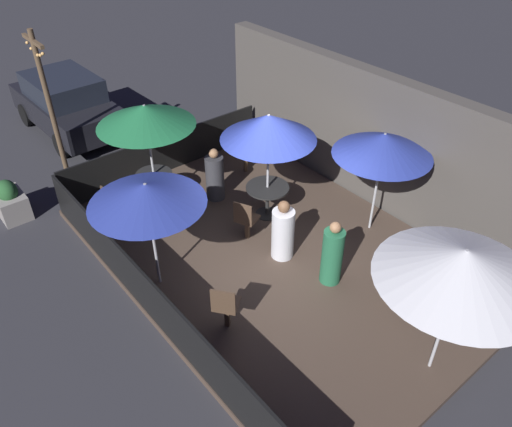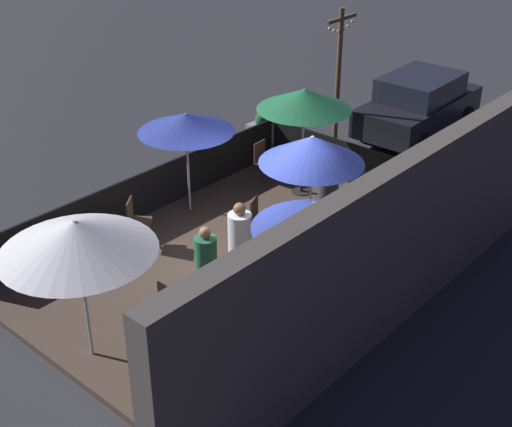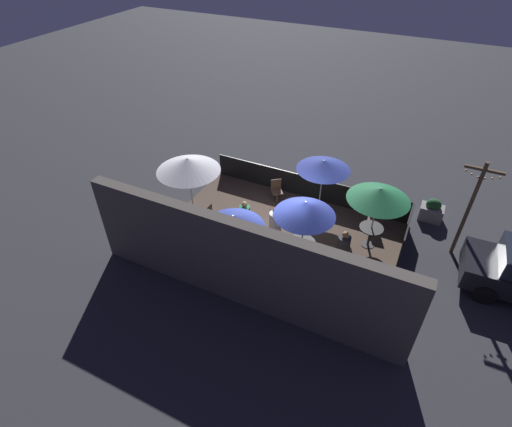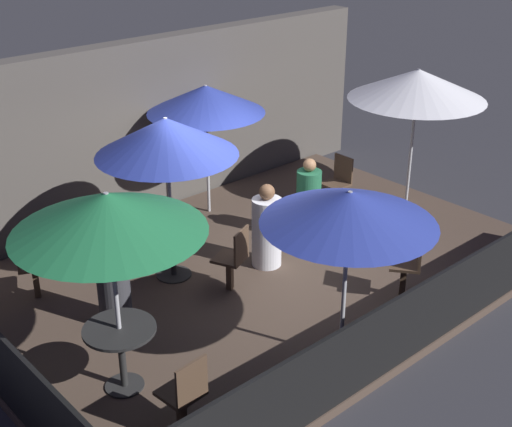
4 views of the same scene
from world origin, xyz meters
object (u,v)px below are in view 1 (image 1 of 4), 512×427
Objects in this scene: patio_umbrella_2 at (463,265)px; dining_table_1 at (267,193)px; patron_0 at (332,255)px; light_post at (48,99)px; patio_umbrella_3 at (146,194)px; parked_car_0 at (66,103)px; patio_umbrella_0 at (145,115)px; patio_chair_0 at (245,150)px; patron_2 at (215,177)px; patio_chair_4 at (246,219)px; patio_umbrella_1 at (269,127)px; patio_chair_3 at (395,282)px; patio_umbrella_4 at (383,144)px; patron_1 at (283,232)px; patio_chair_1 at (114,204)px; patio_chair_2 at (225,305)px; dining_table_0 at (155,180)px; planter_box at (10,201)px.

dining_table_1 is at bearing 172.44° from patio_umbrella_2.
patron_0 is 7.23m from light_post.
patio_umbrella_3 is 7.25m from parked_car_0.
patio_umbrella_0 is 5.04m from parked_car_0.
patio_chair_0 is 0.77× the size of patron_2.
patio_chair_4 is at bearing -66.89° from dining_table_1.
patio_umbrella_0 is at bearing -68.08° from patio_chair_0.
patio_umbrella_1 is 4.61m from patio_umbrella_2.
patio_chair_3 is 3.11m from patio_chair_4.
patio_umbrella_2 reaches higher than patio_umbrella_4.
patron_2 is at bearing -173.86° from patron_0.
patron_1 is (0.82, 0.24, 0.04)m from patio_chair_4.
patron_0 is (4.03, 2.23, 0.10)m from patio_chair_1.
patio_umbrella_1 is at bearing -141.64° from patio_umbrella_4.
patron_0 is at bearing 7.26° from patio_chair_0.
dining_table_1 is 0.95× the size of patio_chair_2.
patio_chair_3 is at bearing 18.29° from light_post.
patron_0 is at bearing 16.27° from patio_umbrella_0.
patio_chair_4 is (-3.00, -0.84, -0.00)m from patio_chair_3.
patio_chair_0 is (-3.48, -0.57, -1.43)m from patio_umbrella_4.
dining_table_0 is at bearing -0.00° from patio_chair_1.
light_post reaches higher than dining_table_0.
patio_chair_3 reaches higher than planter_box.
patron_1 reaches higher than patio_chair_4.
patio_chair_1 is 0.72× the size of patron_1.
patron_2 is at bearing 61.95° from patio_umbrella_0.
patron_1 reaches higher than patio_chair_1.
dining_table_0 is 0.89× the size of planter_box.
light_post is at bearing -104.47° from patio_chair_0.
patio_chair_2 is 3.85m from patron_2.
patio_umbrella_3 is at bearing 155.85° from patio_chair_4.
patio_chair_2 is 8.74m from parked_car_0.
patio_chair_1 is 5.76m from patio_chair_3.
light_post reaches higher than dining_table_1.
patio_umbrella_2 reaches higher than patron_0.
patio_umbrella_4 is at bearing -91.36° from patron_1.
patio_umbrella_1 is at bearing 0.00° from patio_chair_2.
patio_umbrella_1 is 2.44× the size of patio_chair_0.
patron_0 is (2.27, -0.43, -1.49)m from patio_umbrella_1.
patio_chair_0 is 5.21m from patio_chair_3.
patio_chair_3 is 4.63m from patron_2.
patio_chair_2 is (3.75, 0.08, 0.04)m from patio_chair_1.
patio_umbrella_2 reaches higher than parked_car_0.
patio_umbrella_0 is 2.60× the size of patio_chair_1.
patio_chair_4 is 7.11m from parked_car_0.
patio_chair_3 is at bearing -0.82° from patio_umbrella_1.
planter_box is (-8.16, -3.61, -1.81)m from patio_umbrella_2.
patio_umbrella_4 is at bearing -39.38° from patio_chair_3.
parked_car_0 reaches higher than patio_chair_3.
dining_table_1 is 0.96m from patio_chair_4.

